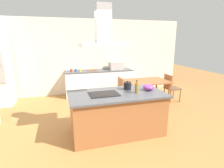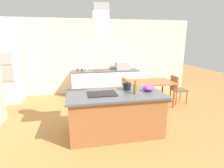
{
  "view_description": "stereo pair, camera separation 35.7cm",
  "coord_description": "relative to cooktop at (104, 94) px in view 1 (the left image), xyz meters",
  "views": [
    {
      "loc": [
        -1.13,
        -3.43,
        2.0
      ],
      "look_at": [
        0.01,
        0.4,
        1.0
      ],
      "focal_mm": 28.93,
      "sensor_mm": 36.0,
      "label": 1
    },
    {
      "loc": [
        -0.79,
        -3.51,
        2.0
      ],
      "look_at": [
        0.01,
        0.4,
        1.0
      ],
      "focal_mm": 28.93,
      "sensor_mm": 36.0,
      "label": 2
    }
  ],
  "objects": [
    {
      "name": "cooktop",
      "position": [
        0.0,
        0.0,
        0.0
      ],
      "size": [
        0.6,
        0.44,
        0.01
      ],
      "primitive_type": "cube",
      "color": "black",
      "rests_on": "kitchen_island"
    },
    {
      "name": "wall_back",
      "position": [
        0.28,
        3.25,
        0.44
      ],
      "size": [
        7.2,
        0.1,
        2.7
      ],
      "primitive_type": "cube",
      "color": "beige",
      "rests_on": "ground"
    },
    {
      "name": "ground",
      "position": [
        0.28,
        1.5,
        -0.91
      ],
      "size": [
        16.0,
        16.0,
        0.0
      ],
      "primitive_type": "plane",
      "color": "#AD753D"
    },
    {
      "name": "olive_oil_bottle",
      "position": [
        0.68,
        -0.11,
        0.11
      ],
      "size": [
        0.07,
        0.07,
        0.27
      ],
      "color": "olive",
      "rests_on": "kitchen_island"
    },
    {
      "name": "chair_at_right_end",
      "position": [
        2.6,
        1.47,
        -0.4
      ],
      "size": [
        0.42,
        0.42,
        0.89
      ],
      "color": "brown",
      "rests_on": "ground"
    },
    {
      "name": "dining_table",
      "position": [
        1.69,
        1.47,
        -0.24
      ],
      "size": [
        1.4,
        0.9,
        0.75
      ],
      "color": "#995B33",
      "rests_on": "ground"
    },
    {
      "name": "back_counter",
      "position": [
        0.55,
        2.88,
        -0.46
      ],
      "size": [
        2.43,
        0.62,
        0.9
      ],
      "color": "white",
      "rests_on": "ground"
    },
    {
      "name": "coffee_mug_yellow",
      "position": [
        -0.15,
        2.83,
        0.04
      ],
      "size": [
        0.08,
        0.08,
        0.09
      ],
      "primitive_type": "cylinder",
      "color": "gold",
      "rests_on": "back_counter"
    },
    {
      "name": "kitchen_island",
      "position": [
        0.28,
        0.0,
        -0.45
      ],
      "size": [
        2.01,
        1.05,
        0.9
      ],
      "color": "#995B33",
      "rests_on": "ground"
    },
    {
      "name": "cutting_board",
      "position": [
        0.31,
        2.93,
        0.0
      ],
      "size": [
        0.34,
        0.24,
        0.02
      ],
      "primitive_type": "cube",
      "color": "brown",
      "rests_on": "back_counter"
    },
    {
      "name": "coffee_mug_blue",
      "position": [
        -0.28,
        2.87,
        0.04
      ],
      "size": [
        0.08,
        0.08,
        0.09
      ],
      "primitive_type": "cylinder",
      "color": "#2D56B2",
      "rests_on": "back_counter"
    },
    {
      "name": "countertop_microwave",
      "position": [
        1.2,
        2.88,
        0.13
      ],
      "size": [
        0.5,
        0.38,
        0.28
      ],
      "primitive_type": "cube",
      "color": "#B2AFAA",
      "rests_on": "back_counter"
    },
    {
      "name": "tea_kettle",
      "position": [
        0.59,
        0.2,
        0.08
      ],
      "size": [
        0.22,
        0.17,
        0.2
      ],
      "color": "black",
      "rests_on": "kitchen_island"
    },
    {
      "name": "mixing_bowl",
      "position": [
        1.02,
        0.02,
        0.06
      ],
      "size": [
        0.24,
        0.24,
        0.13
      ],
      "primitive_type": "ellipsoid",
      "color": "purple",
      "rests_on": "kitchen_island"
    },
    {
      "name": "coffee_mug_red",
      "position": [
        -0.44,
        2.86,
        0.04
      ],
      "size": [
        0.08,
        0.08,
        0.09
      ],
      "primitive_type": "cylinder",
      "color": "red",
      "rests_on": "back_counter"
    },
    {
      "name": "range_hood",
      "position": [
        -0.0,
        0.0,
        1.2
      ],
      "size": [
        0.9,
        0.55,
        0.78
      ],
      "color": "#ADADB2"
    },
    {
      "name": "chair_at_left_end",
      "position": [
        0.77,
        1.47,
        -0.4
      ],
      "size": [
        0.42,
        0.42,
        0.89
      ],
      "color": "brown",
      "rests_on": "ground"
    }
  ]
}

